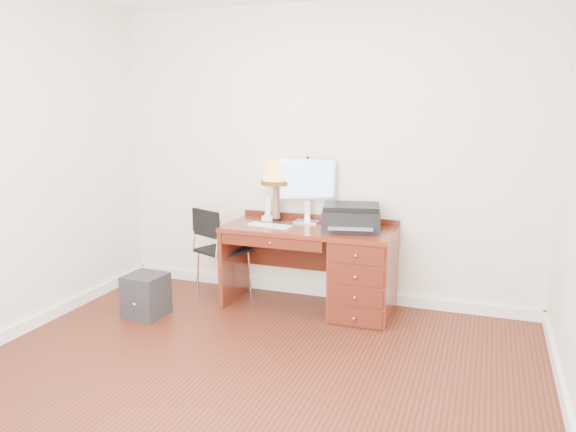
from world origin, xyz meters
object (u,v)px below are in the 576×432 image
at_px(printer, 351,217).
at_px(monitor, 308,183).
at_px(equipment_box, 146,295).
at_px(chair, 220,245).
at_px(phone, 269,214).
at_px(desk, 344,267).
at_px(leg_lamp, 276,176).

bearing_deg(printer, monitor, 147.39).
bearing_deg(monitor, equipment_box, -161.31).
bearing_deg(chair, equipment_box, -100.80).
xyz_separation_m(monitor, equipment_box, (-1.20, -0.86, -0.93)).
bearing_deg(equipment_box, phone, 48.14).
height_order(printer, phone, printer).
relative_size(monitor, printer, 1.03).
height_order(desk, chair, chair).
bearing_deg(leg_lamp, monitor, 5.60).
bearing_deg(desk, chair, -176.93).
height_order(leg_lamp, phone, leg_lamp).
bearing_deg(chair, monitor, 42.44).
relative_size(desk, monitor, 2.60).
height_order(printer, equipment_box, printer).
bearing_deg(desk, monitor, 153.50).
bearing_deg(printer, desk, -156.91).
bearing_deg(leg_lamp, equipment_box, -136.93).
xyz_separation_m(desk, chair, (-1.17, -0.06, 0.12)).
distance_m(monitor, phone, 0.48).
distance_m(printer, leg_lamp, 0.82).
height_order(monitor, printer, monitor).
relative_size(monitor, equipment_box, 1.56).
distance_m(chair, equipment_box, 0.81).
relative_size(leg_lamp, chair, 0.65).
distance_m(desk, phone, 0.87).
bearing_deg(phone, leg_lamp, 29.69).
relative_size(leg_lamp, equipment_box, 1.53).
distance_m(desk, equipment_box, 1.74).
height_order(monitor, leg_lamp, monitor).
height_order(printer, chair, printer).
bearing_deg(printer, equipment_box, -169.03).
bearing_deg(desk, printer, 35.23).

